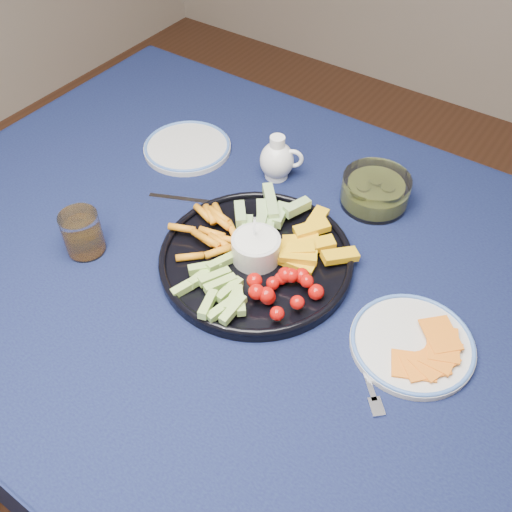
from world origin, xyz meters
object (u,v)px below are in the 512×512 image
Objects in this scene: dining_table at (295,316)px; side_plate_extra at (187,147)px; crudite_platter at (256,255)px; cheese_plate at (413,342)px; creamer_pitcher at (277,160)px; pickle_bowl at (375,192)px; juice_tumbler at (83,235)px.

dining_table is 8.45× the size of side_plate_extra.
crudite_platter reaches higher than side_plate_extra.
cheese_plate is at bearing -1.55° from crudite_platter.
cheese_plate is at bearing -0.93° from dining_table.
creamer_pitcher is 0.73× the size of pickle_bowl.
dining_table is at bearing -25.73° from side_plate_extra.
crudite_platter is 2.60× the size of pickle_bowl.
side_plate_extra is at bearing 97.14° from juice_tumbler.
pickle_bowl is at bearing 88.18° from dining_table.
creamer_pitcher is at bearing -169.16° from pickle_bowl.
crudite_platter reaches higher than creamer_pitcher.
cheese_plate reaches higher than side_plate_extra.
creamer_pitcher reaches higher than cheese_plate.
pickle_bowl is 0.68× the size of cheese_plate.
crudite_platter is at bearing 28.71° from juice_tumbler.
dining_table is 0.30m from pickle_bowl.
juice_tumbler is at bearing -82.86° from side_plate_extra.
crudite_platter reaches higher than cheese_plate.
crudite_platter reaches higher than juice_tumbler.
side_plate_extra is (-0.42, 0.20, 0.10)m from dining_table.
creamer_pitcher is at bearing 114.64° from crudite_platter.
dining_table is at bearing -3.01° from crudite_platter.
creamer_pitcher reaches higher than juice_tumbler.
cheese_plate is at bearing -29.93° from creamer_pitcher.
dining_table is 0.34m from creamer_pitcher.
pickle_bowl is 1.61× the size of juice_tumbler.
dining_table is at bearing 21.71° from juice_tumbler.
creamer_pitcher is 0.51× the size of side_plate_extra.
dining_table is 12.14× the size of pickle_bowl.
crudite_platter reaches higher than dining_table.
pickle_bowl is at bearing 48.14° from juice_tumbler.
cheese_plate is 1.03× the size of side_plate_extra.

